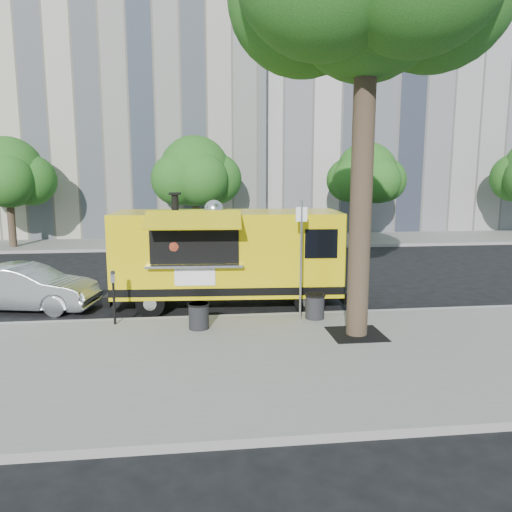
{
  "coord_description": "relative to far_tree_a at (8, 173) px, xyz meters",
  "views": [
    {
      "loc": [
        -0.99,
        -13.38,
        3.82
      ],
      "look_at": [
        0.63,
        0.0,
        1.54
      ],
      "focal_mm": 35.0,
      "sensor_mm": 36.0,
      "label": 1
    }
  ],
  "objects": [
    {
      "name": "sign_post",
      "position": [
        11.55,
        -13.85,
        -1.93
      ],
      "size": [
        0.28,
        0.06,
        3.0
      ],
      "color": "silver",
      "rests_on": "sidewalk"
    },
    {
      "name": "food_truck",
      "position": [
        9.85,
        -11.9,
        -2.26
      ],
      "size": [
        6.68,
        3.23,
        3.23
      ],
      "rotation": [
        0.0,
        0.0,
        -0.06
      ],
      "color": "yellow",
      "rests_on": "ground"
    },
    {
      "name": "building_mid",
      "position": [
        22.0,
        10.7,
        6.22
      ],
      "size": [
        20.0,
        14.0,
        20.0
      ],
      "primitive_type": "cube",
      "color": "#A9A39F",
      "rests_on": "ground"
    },
    {
      "name": "trash_bin_right",
      "position": [
        11.95,
        -13.75,
        -3.29
      ],
      "size": [
        0.52,
        0.52,
        0.62
      ],
      "color": "black",
      "rests_on": "sidewalk"
    },
    {
      "name": "curb",
      "position": [
        10.0,
        -13.23,
        -3.7
      ],
      "size": [
        60.0,
        0.14,
        0.16
      ],
      "primitive_type": "cube",
      "color": "#999993",
      "rests_on": "ground"
    },
    {
      "name": "tree_well",
      "position": [
        12.6,
        -15.1,
        -3.62
      ],
      "size": [
        1.2,
        1.2,
        0.02
      ],
      "primitive_type": "cube",
      "color": "black",
      "rests_on": "sidewalk"
    },
    {
      "name": "sedan",
      "position": [
        4.27,
        -11.54,
        -3.13
      ],
      "size": [
        4.09,
        2.11,
        1.28
      ],
      "primitive_type": "imported",
      "rotation": [
        0.0,
        0.0,
        1.37
      ],
      "color": "#B8BBBF",
      "rests_on": "ground"
    },
    {
      "name": "far_sidewalk",
      "position": [
        10.0,
        1.2,
        -3.7
      ],
      "size": [
        60.0,
        5.0,
        0.15
      ],
      "primitive_type": "cube",
      "color": "gray",
      "rests_on": "ground"
    },
    {
      "name": "far_tree_b",
      "position": [
        9.0,
        0.4,
        0.06
      ],
      "size": [
        3.6,
        3.6,
        5.5
      ],
      "color": "#33261C",
      "rests_on": "far_sidewalk"
    },
    {
      "name": "far_tree_a",
      "position": [
        0.0,
        0.0,
        0.0
      ],
      "size": [
        3.42,
        3.42,
        5.36
      ],
      "color": "#33261C",
      "rests_on": "far_sidewalk"
    },
    {
      "name": "sidewalk",
      "position": [
        10.0,
        -16.3,
        -3.7
      ],
      "size": [
        60.0,
        6.0,
        0.15
      ],
      "primitive_type": "cube",
      "color": "gray",
      "rests_on": "ground"
    },
    {
      "name": "building_left",
      "position": [
        2.0,
        9.7,
        8.22
      ],
      "size": [
        22.0,
        14.0,
        24.0
      ],
      "primitive_type": "cube",
      "color": "#A9A18D",
      "rests_on": "ground"
    },
    {
      "name": "far_tree_c",
      "position": [
        18.0,
        0.1,
        -0.06
      ],
      "size": [
        3.24,
        3.24,
        5.21
      ],
      "color": "#33261C",
      "rests_on": "far_sidewalk"
    },
    {
      "name": "ground",
      "position": [
        10.0,
        -12.3,
        -3.78
      ],
      "size": [
        120.0,
        120.0,
        0.0
      ],
      "primitive_type": "plane",
      "color": "black",
      "rests_on": "ground"
    },
    {
      "name": "trash_bin_left",
      "position": [
        9.03,
        -14.24,
        -3.3
      ],
      "size": [
        0.51,
        0.51,
        0.62
      ],
      "color": "black",
      "rests_on": "sidewalk"
    },
    {
      "name": "parking_meter",
      "position": [
        7.0,
        -13.65,
        -2.79
      ],
      "size": [
        0.11,
        0.11,
        1.33
      ],
      "color": "black",
      "rests_on": "sidewalk"
    }
  ]
}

